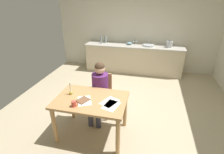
% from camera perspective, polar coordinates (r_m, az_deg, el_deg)
% --- Properties ---
extents(ground_plane, '(5.20, 5.20, 0.04)m').
position_cam_1_polar(ground_plane, '(3.90, 2.67, -11.09)').
color(ground_plane, tan).
extents(wall_back, '(5.20, 0.12, 2.60)m').
position_cam_1_polar(wall_back, '(5.80, 7.98, 15.25)').
color(wall_back, beige).
rests_on(wall_back, ground).
extents(kitchen_counter, '(3.09, 0.64, 0.90)m').
position_cam_1_polar(kitchen_counter, '(5.67, 7.07, 6.18)').
color(kitchen_counter, beige).
rests_on(kitchen_counter, ground).
extents(dining_table, '(1.20, 0.81, 0.75)m').
position_cam_1_polar(dining_table, '(2.96, -6.99, -9.21)').
color(dining_table, tan).
rests_on(dining_table, ground).
extents(chair_at_table, '(0.42, 0.42, 0.89)m').
position_cam_1_polar(chair_at_table, '(3.54, -3.45, -5.14)').
color(chair_at_table, tan).
rests_on(chair_at_table, ground).
extents(person_seated, '(0.33, 0.60, 1.19)m').
position_cam_1_polar(person_seated, '(3.33, -4.33, -3.77)').
color(person_seated, '#592666').
rests_on(person_seated, ground).
extents(coffee_mug, '(0.11, 0.07, 0.09)m').
position_cam_1_polar(coffee_mug, '(2.74, -12.64, -8.75)').
color(coffee_mug, '#D84C3F').
rests_on(coffee_mug, dining_table).
extents(candlestick, '(0.06, 0.06, 0.24)m').
position_cam_1_polar(candlestick, '(3.06, -13.65, -4.57)').
color(candlestick, gold).
rests_on(candlestick, dining_table).
extents(book_magazine, '(0.23, 0.24, 0.02)m').
position_cam_1_polar(book_magazine, '(2.86, -9.70, -7.66)').
color(book_magazine, brown).
rests_on(book_magazine, dining_table).
extents(paper_letter, '(0.32, 0.36, 0.00)m').
position_cam_1_polar(paper_letter, '(2.86, -9.20, -7.84)').
color(paper_letter, white).
rests_on(paper_letter, dining_table).
extents(paper_bill, '(0.28, 0.34, 0.00)m').
position_cam_1_polar(paper_bill, '(2.72, -0.27, -9.49)').
color(paper_bill, white).
rests_on(paper_bill, dining_table).
extents(paper_envelope, '(0.32, 0.36, 0.00)m').
position_cam_1_polar(paper_envelope, '(2.80, -0.81, -8.33)').
color(paper_envelope, white).
rests_on(paper_envelope, dining_table).
extents(sink_unit, '(0.36, 0.36, 0.24)m').
position_cam_1_polar(sink_unit, '(5.51, 12.15, 10.37)').
color(sink_unit, '#B2B7BC').
rests_on(sink_unit, kitchen_counter).
extents(bottle_oil, '(0.07, 0.07, 0.25)m').
position_cam_1_polar(bottle_oil, '(5.70, -3.60, 12.25)').
color(bottle_oil, '#8C999E').
rests_on(bottle_oil, kitchen_counter).
extents(bottle_vinegar, '(0.07, 0.07, 0.24)m').
position_cam_1_polar(bottle_vinegar, '(5.77, -2.13, 12.42)').
color(bottle_vinegar, '#8C999E').
rests_on(bottle_vinegar, kitchen_counter).
extents(mixing_bowl, '(0.18, 0.18, 0.08)m').
position_cam_1_polar(mixing_bowl, '(5.58, 5.80, 11.17)').
color(mixing_bowl, '#668C99').
rests_on(mixing_bowl, kitchen_counter).
extents(stovetop_kettle, '(0.18, 0.18, 0.22)m').
position_cam_1_polar(stovetop_kettle, '(5.51, 18.66, 10.44)').
color(stovetop_kettle, '#B7BABF').
rests_on(stovetop_kettle, kitchen_counter).
extents(wine_glass_near_sink, '(0.07, 0.07, 0.15)m').
position_cam_1_polar(wine_glass_near_sink, '(5.65, 8.19, 11.95)').
color(wine_glass_near_sink, silver).
rests_on(wine_glass_near_sink, kitchen_counter).
extents(wine_glass_by_kettle, '(0.07, 0.07, 0.15)m').
position_cam_1_polar(wine_glass_by_kettle, '(5.66, 7.14, 12.03)').
color(wine_glass_by_kettle, silver).
rests_on(wine_glass_by_kettle, kitchen_counter).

